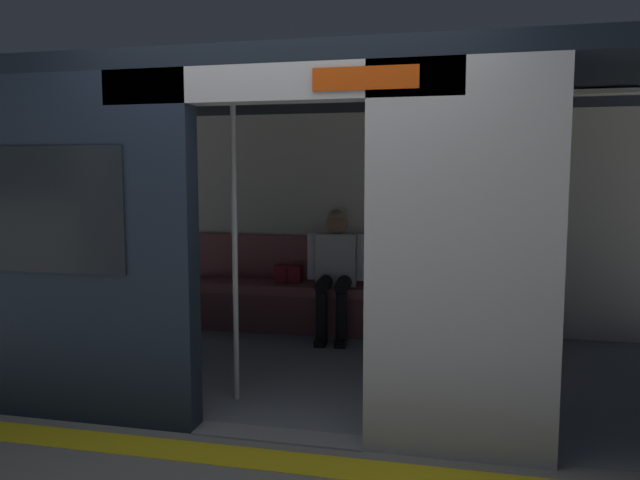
% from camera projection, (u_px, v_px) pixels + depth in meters
% --- Properties ---
extents(ground_plane, '(60.00, 60.00, 0.00)m').
position_uv_depth(ground_plane, '(279.00, 437.00, 3.60)').
color(ground_plane, gray).
extents(platform_edge_strip, '(8.00, 0.24, 0.01)m').
position_uv_depth(platform_edge_strip, '(262.00, 459.00, 3.31)').
color(platform_edge_strip, yellow).
rests_on(platform_edge_strip, ground_plane).
extents(train_car, '(6.40, 2.88, 2.25)m').
position_uv_depth(train_car, '(317.00, 178.00, 4.69)').
color(train_car, '#ADAFB5').
rests_on(train_car, ground_plane).
extents(bench_seat, '(3.32, 0.44, 0.47)m').
position_uv_depth(bench_seat, '(350.00, 298.00, 5.86)').
color(bench_seat, '#935156').
rests_on(bench_seat, ground_plane).
extents(person_seated, '(0.55, 0.70, 1.20)m').
position_uv_depth(person_seated, '(335.00, 264.00, 5.80)').
color(person_seated, silver).
rests_on(person_seated, ground_plane).
extents(handbag, '(0.26, 0.15, 0.17)m').
position_uv_depth(handbag, '(289.00, 274.00, 6.05)').
color(handbag, maroon).
rests_on(handbag, bench_seat).
extents(book, '(0.16, 0.23, 0.03)m').
position_uv_depth(book, '(380.00, 285.00, 5.86)').
color(book, '#26598C').
rests_on(book, bench_seat).
extents(grab_pole_door, '(0.04, 0.04, 2.11)m').
position_uv_depth(grab_pole_door, '(235.00, 246.00, 4.09)').
color(grab_pole_door, silver).
rests_on(grab_pole_door, ground_plane).
extents(grab_pole_far, '(0.04, 0.04, 2.11)m').
position_uv_depth(grab_pole_far, '(372.00, 247.00, 4.03)').
color(grab_pole_far, silver).
rests_on(grab_pole_far, ground_plane).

